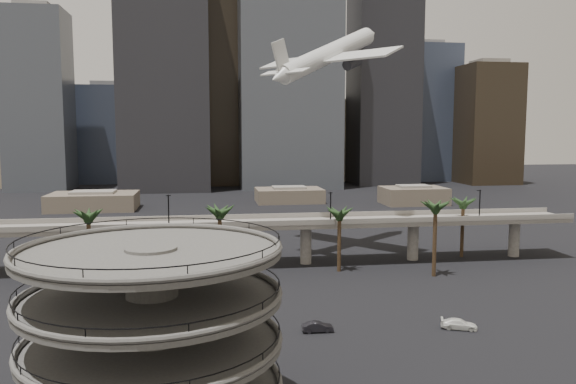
{
  "coord_description": "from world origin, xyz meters",
  "views": [
    {
      "loc": [
        -8.4,
        -51.55,
        25.99
      ],
      "look_at": [
        3.44,
        28.0,
        17.2
      ],
      "focal_mm": 35.0,
      "sensor_mm": 36.0,
      "label": 1
    }
  ],
  "objects": [
    {
      "name": "skyline",
      "position": [
        15.11,
        217.08,
        44.75
      ],
      "size": [
        269.0,
        86.0,
        122.38
      ],
      "color": "gray",
      "rests_on": "ground"
    },
    {
      "name": "palm_trees",
      "position": [
        11.58,
        47.18,
        11.3
      ],
      "size": [
        76.4,
        18.4,
        14.0
      ],
      "color": "#48311F",
      "rests_on": "ground"
    },
    {
      "name": "car_c",
      "position": [
        24.41,
        15.83,
        0.67
      ],
      "size": [
        5.0,
        3.42,
        1.35
      ],
      "primitive_type": "imported",
      "rotation": [
        0.0,
        0.0,
        1.21
      ],
      "color": "white",
      "rests_on": "ground"
    },
    {
      "name": "airborne_jet",
      "position": [
        17.99,
        67.48,
        42.03
      ],
      "size": [
        30.62,
        29.59,
        16.9
      ],
      "rotation": [
        0.0,
        -0.36,
        0.7
      ],
      "color": "silver",
      "rests_on": "ground"
    },
    {
      "name": "overpass",
      "position": [
        0.0,
        55.0,
        7.34
      ],
      "size": [
        130.0,
        9.3,
        14.7
      ],
      "color": "slate",
      "rests_on": "ground"
    },
    {
      "name": "low_buildings",
      "position": [
        6.89,
        142.3,
        2.86
      ],
      "size": [
        135.0,
        27.5,
        6.8
      ],
      "color": "#695C4D",
      "rests_on": "ground"
    },
    {
      "name": "parking_ramp",
      "position": [
        -13.0,
        -4.0,
        9.84
      ],
      "size": [
        22.2,
        22.2,
        17.35
      ],
      "color": "#4D4B48",
      "rests_on": "ground"
    },
    {
      "name": "car_b",
      "position": [
        5.77,
        17.51,
        0.67
      ],
      "size": [
        4.12,
        1.55,
        1.34
      ],
      "primitive_type": "imported",
      "rotation": [
        0.0,
        0.0,
        1.54
      ],
      "color": "black",
      "rests_on": "ground"
    },
    {
      "name": "car_a",
      "position": [
        -3.31,
        10.25,
        0.67
      ],
      "size": [
        4.1,
        2.14,
        1.33
      ],
      "primitive_type": "imported",
      "rotation": [
        0.0,
        0.0,
        1.72
      ],
      "color": "#9E2A16",
      "rests_on": "ground"
    }
  ]
}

